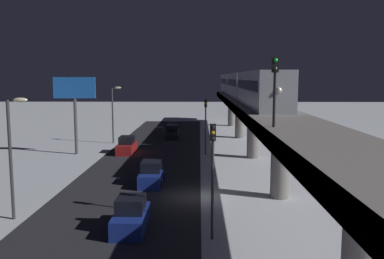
{
  "coord_description": "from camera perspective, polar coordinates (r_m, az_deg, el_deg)",
  "views": [
    {
      "loc": [
        -0.43,
        29.63,
        8.86
      ],
      "look_at": [
        0.42,
        -17.71,
        2.83
      ],
      "focal_mm": 38.27,
      "sensor_mm": 36.0,
      "label": 1
    }
  ],
  "objects": [
    {
      "name": "rail_signal",
      "position": [
        23.69,
        11.48,
        6.89
      ],
      "size": [
        0.36,
        0.41,
        4.0
      ],
      "color": "black",
      "rests_on": "elevated_railway"
    },
    {
      "name": "street_lamp_near",
      "position": [
        27.46,
        -23.63,
        -1.82
      ],
      "size": [
        1.35,
        0.44,
        7.65
      ],
      "color": "#38383D",
      "rests_on": "ground_plane"
    },
    {
      "name": "elevated_railway",
      "position": [
        30.43,
        12.17,
        0.23
      ],
      "size": [
        5.0,
        106.26,
        6.04
      ],
      "color": "gray",
      "rests_on": "ground_plane"
    },
    {
      "name": "street_lamp_far",
      "position": [
        55.97,
        -10.79,
        2.99
      ],
      "size": [
        1.35,
        0.44,
        7.65
      ],
      "color": "#38383D",
      "rests_on": "ground_plane"
    },
    {
      "name": "commercial_billboard",
      "position": [
        48.81,
        -16.03,
        4.6
      ],
      "size": [
        4.8,
        0.36,
        8.9
      ],
      "color": "#4C4C51",
      "rests_on": "ground_plane"
    },
    {
      "name": "subway_train",
      "position": [
        58.89,
        6.89,
        6.2
      ],
      "size": [
        2.94,
        55.47,
        3.4
      ],
      "color": "#999EA8",
      "rests_on": "elevated_railway"
    },
    {
      "name": "sedan_blue_2",
      "position": [
        24.64,
        -8.5,
        -11.91
      ],
      "size": [
        1.8,
        4.0,
        1.97
      ],
      "rotation": [
        0.0,
        0.0,
        3.14
      ],
      "color": "navy",
      "rests_on": "ground_plane"
    },
    {
      "name": "traffic_light_near",
      "position": [
        22.12,
        2.9,
        -4.91
      ],
      "size": [
        0.32,
        0.44,
        6.4
      ],
      "color": "#2D2D2D",
      "rests_on": "ground_plane"
    },
    {
      "name": "ground_plane",
      "position": [
        30.93,
        0.19,
        -9.38
      ],
      "size": [
        240.0,
        240.0,
        0.0
      ],
      "primitive_type": "plane",
      "color": "silver"
    },
    {
      "name": "sedan_red",
      "position": [
        48.94,
        -9.08,
        -2.31
      ],
      "size": [
        1.8,
        4.7,
        1.97
      ],
      "color": "#A51E1E",
      "rests_on": "ground_plane"
    },
    {
      "name": "sedan_black",
      "position": [
        60.27,
        -2.76,
        -0.43
      ],
      "size": [
        1.8,
        4.47,
        1.97
      ],
      "rotation": [
        0.0,
        0.0,
        3.14
      ],
      "color": "black",
      "rests_on": "ground_plane"
    },
    {
      "name": "avenue_asphalt",
      "position": [
        31.39,
        -8.99,
        -9.21
      ],
      "size": [
        11.0,
        106.26,
        0.01
      ],
      "primitive_type": "cube",
      "color": "#28282D",
      "rests_on": "ground_plane"
    },
    {
      "name": "traffic_light_mid",
      "position": [
        46.59,
        1.91,
        1.52
      ],
      "size": [
        0.32,
        0.44,
        6.4
      ],
      "color": "#2D2D2D",
      "rests_on": "ground_plane"
    },
    {
      "name": "sedan_blue",
      "position": [
        34.43,
        -5.67,
        -6.34
      ],
      "size": [
        1.91,
        4.25,
        1.97
      ],
      "rotation": [
        0.0,
        0.0,
        3.14
      ],
      "color": "navy",
      "rests_on": "ground_plane"
    }
  ]
}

